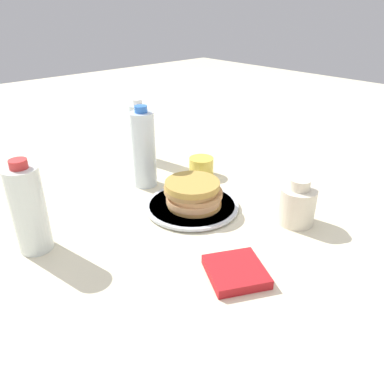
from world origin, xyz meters
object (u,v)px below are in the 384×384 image
plate (192,206)px  water_bottle_mid (139,132)px  juice_glass (201,166)px  cream_jug (297,204)px  water_bottle_far (143,149)px  water_bottle_near (29,209)px  pancake_stack (193,193)px

plate → water_bottle_mid: size_ratio=1.20×
juice_glass → cream_jug: 0.35m
plate → water_bottle_far: water_bottle_far is taller
plate → water_bottle_mid: water_bottle_mid is taller
water_bottle_near → water_bottle_far: (0.36, 0.10, 0.01)m
juice_glass → water_bottle_far: 0.20m
pancake_stack → cream_jug: bearing=-57.2°
cream_jug → water_bottle_far: 0.44m
cream_jug → juice_glass: bearing=86.3°
juice_glass → water_bottle_mid: (-0.06, 0.24, 0.07)m
pancake_stack → water_bottle_near: size_ratio=0.71×
pancake_stack → juice_glass: bearing=40.8°
juice_glass → water_bottle_far: (-0.17, 0.06, 0.08)m
plate → juice_glass: size_ratio=3.23×
water_bottle_near → water_bottle_mid: bearing=30.0°
juice_glass → water_bottle_near: (-0.53, -0.04, 0.07)m
pancake_stack → cream_jug: size_ratio=1.28×
juice_glass → cream_jug: (-0.02, -0.35, 0.02)m
cream_jug → water_bottle_near: water_bottle_near is taller
cream_jug → water_bottle_mid: bearing=93.5°
water_bottle_mid → water_bottle_far: bearing=-121.7°
plate → juice_glass: bearing=39.8°
plate → water_bottle_near: 0.39m
plate → cream_jug: (0.14, -0.22, 0.04)m
juice_glass → water_bottle_far: size_ratio=0.32×
plate → cream_jug: cream_jug is taller
water_bottle_near → water_bottle_far: water_bottle_far is taller
juice_glass → cream_jug: size_ratio=0.65×
juice_glass → water_bottle_near: size_ratio=0.36×
plate → pancake_stack: pancake_stack is taller
pancake_stack → water_bottle_far: (-0.01, 0.20, 0.06)m
water_bottle_far → water_bottle_near: bearing=-164.9°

